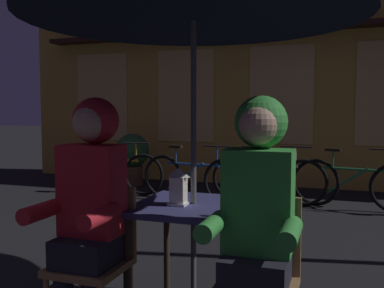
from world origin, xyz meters
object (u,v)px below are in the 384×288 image
Objects in this scene: chair_left at (96,253)px; potted_plant at (132,155)px; person_right_hooded at (258,206)px; bicycle_third at (268,179)px; lantern at (179,186)px; person_left_hooded at (90,194)px; chair_right at (259,272)px; bicycle_fourth at (354,184)px; bicycle_nearest at (113,172)px; bicycle_second at (193,178)px; cafe_table at (194,220)px.

chair_left is 5.23m from potted_plant.
bicycle_third is at bearing 98.19° from person_right_hooded.
person_left_hooded is at bearing -138.37° from lantern.
chair_right is at bearing 3.39° from person_left_hooded.
person_right_hooded reaches higher than potted_plant.
lantern is 0.27× the size of chair_left.
bicycle_fourth is (0.58, 4.02, -0.50)m from person_right_hooded.
person_right_hooded is at bearing -52.61° from bicycle_nearest.
chair_right is (0.56, -0.30, -0.37)m from lantern.
bicycle_third is at bearing 90.46° from lantern.
potted_plant reaches higher than bicycle_third.
chair_right is 4.06m from bicycle_third.
lantern is 0.17× the size of person_left_hooded.
lantern is 3.74m from bicycle_third.
lantern is 0.25× the size of potted_plant.
chair_right reaches higher than bicycle_second.
chair_left is 0.52× the size of bicycle_third.
bicycle_nearest is (-3.01, 3.89, -0.14)m from chair_right.
bicycle_nearest is at bearing 117.51° from person_left_hooded.
potted_plant is (-2.63, 4.40, -0.09)m from cafe_table.
bicycle_fourth reaches higher than cafe_table.
person_right_hooded reaches higher than cafe_table.
potted_plant is (-2.15, 4.76, 0.05)m from chair_left.
person_right_hooded is 4.99m from bicycle_nearest.
chair_left reaches higher than bicycle_nearest.
lantern reaches higher than cafe_table.
chair_left is 0.52× the size of bicycle_fourth.
chair_left is (-0.48, -0.37, -0.15)m from cafe_table.
person_left_hooded is at bearing 180.00° from person_right_hooded.
potted_plant is (-1.47, 1.00, 0.20)m from bicycle_second.
person_left_hooded is 5.29m from potted_plant.
potted_plant reaches higher than chair_left.
potted_plant is (-3.69, 0.80, 0.20)m from bicycle_fourth.
person_right_hooded is at bearing -41.57° from cafe_table.
person_right_hooded reaches higher than bicycle_third.
person_left_hooded reaches higher than bicycle_fourth.
person_right_hooded is (0.56, -0.36, -0.01)m from lantern.
bicycle_second is at bearing -174.95° from bicycle_fourth.
cafe_table is at bearing 41.30° from lantern.
bicycle_second reaches higher than cafe_table.
cafe_table is 5.12m from potted_plant.
person_right_hooded is (0.48, -0.43, 0.21)m from cafe_table.
bicycle_nearest and bicycle_second have the same top height.
bicycle_fourth is (3.59, 0.08, 0.00)m from bicycle_nearest.
cafe_table is 0.67m from person_right_hooded.
potted_plant is at bearing 120.93° from cafe_table.
person_right_hooded is (0.96, -0.06, 0.36)m from chair_left.
bicycle_third is 2.65m from potted_plant.
cafe_table is 0.62m from chair_left.
chair_right is 0.95× the size of potted_plant.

